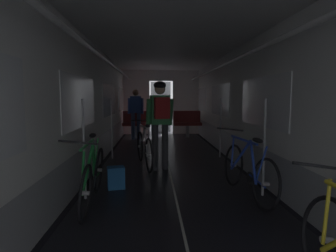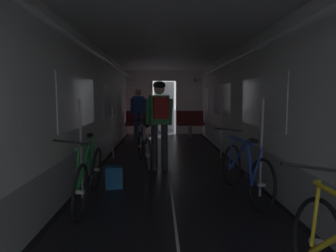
# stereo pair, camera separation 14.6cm
# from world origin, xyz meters

# --- Properties ---
(train_car_shell) EXTENTS (3.14, 12.34, 2.57)m
(train_car_shell) POSITION_xyz_m (-0.00, 3.60, 1.70)
(train_car_shell) COLOR black
(train_car_shell) RESTS_ON ground
(bench_seat_far_left) EXTENTS (0.98, 0.51, 0.95)m
(bench_seat_far_left) POSITION_xyz_m (-0.90, 8.07, 0.57)
(bench_seat_far_left) COLOR gray
(bench_seat_far_left) RESTS_ON ground
(bench_seat_far_right) EXTENTS (0.98, 0.51, 0.95)m
(bench_seat_far_right) POSITION_xyz_m (0.90, 8.07, 0.57)
(bench_seat_far_right) COLOR gray
(bench_seat_far_right) RESTS_ON ground
(bicycle_blue) EXTENTS (0.50, 1.69, 0.95)m
(bicycle_blue) POSITION_xyz_m (1.03, 2.07, 0.38)
(bicycle_blue) COLOR black
(bicycle_blue) RESTS_ON ground
(bicycle_green) EXTENTS (0.44, 1.69, 0.95)m
(bicycle_green) POSITION_xyz_m (-1.12, 1.89, 0.38)
(bicycle_green) COLOR black
(bicycle_green) RESTS_ON ground
(person_cyclist_aisle) EXTENTS (0.56, 0.44, 1.73)m
(person_cyclist_aisle) POSITION_xyz_m (-0.18, 3.62, 1.07)
(person_cyclist_aisle) COLOR #2D2D33
(person_cyclist_aisle) RESTS_ON ground
(bicycle_silver_in_aisle) EXTENTS (0.51, 1.66, 0.93)m
(bicycle_silver_in_aisle) POSITION_xyz_m (-0.50, 3.88, 0.38)
(bicycle_silver_in_aisle) COLOR black
(bicycle_silver_in_aisle) RESTS_ON ground
(person_standing_near_bench) EXTENTS (0.53, 0.23, 1.69)m
(person_standing_near_bench) POSITION_xyz_m (-0.90, 7.70, 0.98)
(person_standing_near_bench) COLOR #384C75
(person_standing_near_bench) RESTS_ON ground
(backpack_on_floor) EXTENTS (0.30, 0.25, 0.34)m
(backpack_on_floor) POSITION_xyz_m (-0.90, 2.53, 0.17)
(backpack_on_floor) COLOR #1E5693
(backpack_on_floor) RESTS_ON ground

